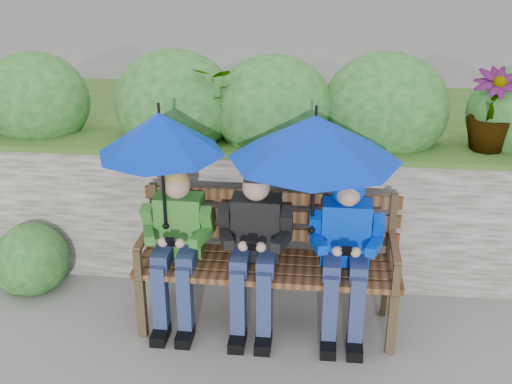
# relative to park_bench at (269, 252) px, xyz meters

# --- Properties ---
(ground) EXTENTS (60.00, 60.00, 0.00)m
(ground) POSITION_rel_park_bench_xyz_m (-0.08, -0.13, -0.51)
(ground) COLOR slate
(ground) RESTS_ON ground
(garden_backdrop) EXTENTS (8.00, 2.87, 1.89)m
(garden_backdrop) POSITION_rel_park_bench_xyz_m (-0.10, 1.46, 0.14)
(garden_backdrop) COLOR #5E5951
(garden_backdrop) RESTS_ON ground
(park_bench) EXTENTS (1.70, 0.50, 0.90)m
(park_bench) POSITION_rel_park_bench_xyz_m (0.00, 0.00, 0.00)
(park_bench) COLOR #413320
(park_bench) RESTS_ON ground
(boy_left) EXTENTS (0.46, 0.53, 1.06)m
(boy_left) POSITION_rel_park_bench_xyz_m (-0.59, -0.07, 0.09)
(boy_left) COLOR #265F29
(boy_left) RESTS_ON ground
(boy_middle) EXTENTS (0.47, 0.55, 1.08)m
(boy_middle) POSITION_rel_park_bench_xyz_m (-0.08, -0.08, 0.10)
(boy_middle) COLOR black
(boy_middle) RESTS_ON ground
(boy_right) EXTENTS (0.47, 0.57, 1.08)m
(boy_right) POSITION_rel_park_bench_xyz_m (0.49, -0.06, 0.14)
(boy_right) COLOR #0228CC
(boy_right) RESTS_ON ground
(umbrella_left) EXTENTS (0.79, 0.79, 0.84)m
(umbrella_left) POSITION_rel_park_bench_xyz_m (-0.66, -0.08, 0.82)
(umbrella_left) COLOR #0026C1
(umbrella_left) RESTS_ON ground
(umbrella_right) EXTENTS (1.05, 1.05, 0.83)m
(umbrella_right) POSITION_rel_park_bench_xyz_m (0.28, -0.07, 0.82)
(umbrella_right) COLOR #0026C1
(umbrella_right) RESTS_ON ground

